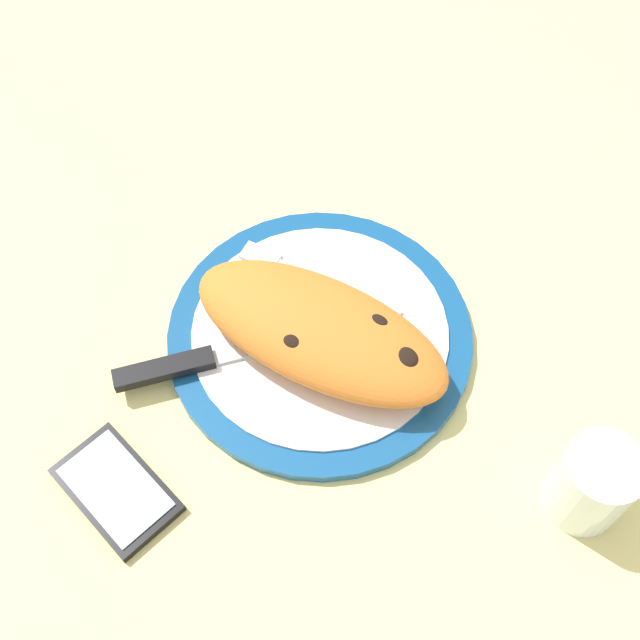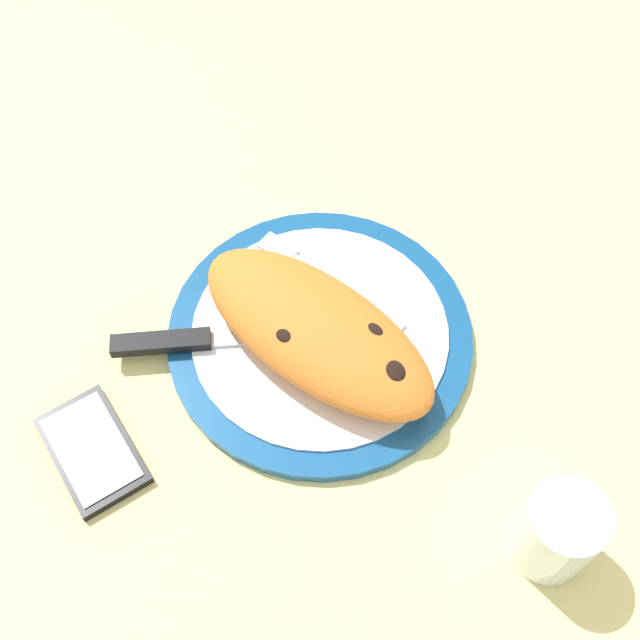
{
  "view_description": "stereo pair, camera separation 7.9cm",
  "coord_description": "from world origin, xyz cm",
  "px_view_note": "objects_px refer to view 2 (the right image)",
  "views": [
    {
      "loc": [
        -14.75,
        38.46,
        70.92
      ],
      "look_at": [
        0.0,
        0.0,
        3.55
      ],
      "focal_mm": 46.05,
      "sensor_mm": 36.0,
      "label": 1
    },
    {
      "loc": [
        -21.81,
        34.94,
        70.92
      ],
      "look_at": [
        0.0,
        0.0,
        3.55
      ],
      "focal_mm": 46.05,
      "sensor_mm": 36.0,
      "label": 2
    }
  ],
  "objects_px": {
    "plate": "(320,335)",
    "water_glass": "(556,534)",
    "calzone": "(317,331)",
    "knife": "(195,340)",
    "smartphone": "(92,450)",
    "fork": "(317,273)"
  },
  "relations": [
    {
      "from": "plate",
      "to": "water_glass",
      "type": "relative_size",
      "value": 3.45
    },
    {
      "from": "calzone",
      "to": "water_glass",
      "type": "relative_size",
      "value": 3.14
    },
    {
      "from": "knife",
      "to": "water_glass",
      "type": "xyz_separation_m",
      "value": [
        -0.37,
        -0.0,
        0.02
      ]
    },
    {
      "from": "calzone",
      "to": "knife",
      "type": "distance_m",
      "value": 0.12
    },
    {
      "from": "calzone",
      "to": "smartphone",
      "type": "height_order",
      "value": "calzone"
    },
    {
      "from": "fork",
      "to": "knife",
      "type": "relative_size",
      "value": 0.9
    },
    {
      "from": "fork",
      "to": "knife",
      "type": "distance_m",
      "value": 0.14
    },
    {
      "from": "calzone",
      "to": "fork",
      "type": "relative_size",
      "value": 1.53
    },
    {
      "from": "plate",
      "to": "calzone",
      "type": "bearing_deg",
      "value": 111.69
    },
    {
      "from": "plate",
      "to": "fork",
      "type": "height_order",
      "value": "fork"
    },
    {
      "from": "water_glass",
      "to": "plate",
      "type": "bearing_deg",
      "value": -14.97
    },
    {
      "from": "knife",
      "to": "calzone",
      "type": "bearing_deg",
      "value": -149.37
    },
    {
      "from": "plate",
      "to": "water_glass",
      "type": "distance_m",
      "value": 0.29
    },
    {
      "from": "water_glass",
      "to": "calzone",
      "type": "bearing_deg",
      "value": -12.17
    },
    {
      "from": "smartphone",
      "to": "water_glass",
      "type": "distance_m",
      "value": 0.42
    },
    {
      "from": "calzone",
      "to": "smartphone",
      "type": "xyz_separation_m",
      "value": [
        0.12,
        0.2,
        -0.04
      ]
    },
    {
      "from": "plate",
      "to": "smartphone",
      "type": "bearing_deg",
      "value": 62.18
    },
    {
      "from": "calzone",
      "to": "knife",
      "type": "relative_size",
      "value": 1.38
    },
    {
      "from": "calzone",
      "to": "smartphone",
      "type": "bearing_deg",
      "value": 59.01
    },
    {
      "from": "calzone",
      "to": "knife",
      "type": "height_order",
      "value": "calzone"
    },
    {
      "from": "smartphone",
      "to": "fork",
      "type": "bearing_deg",
      "value": -105.61
    },
    {
      "from": "plate",
      "to": "smartphone",
      "type": "distance_m",
      "value": 0.24
    }
  ]
}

